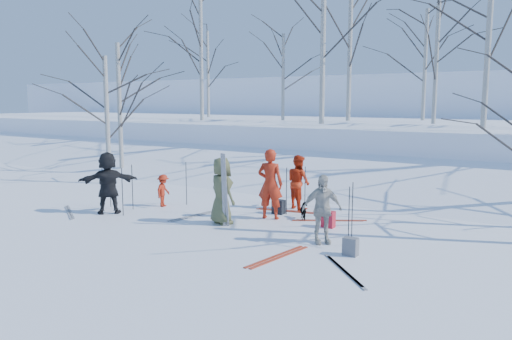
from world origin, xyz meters
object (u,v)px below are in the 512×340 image
Objects in this scene: skier_redor_behind at (298,182)px; backpack_grey at (351,247)px; skier_red_seated at (163,191)px; skier_olive_center at (222,191)px; backpack_dark at (279,207)px; backpack_red at (328,219)px; skier_red_north at (270,184)px; skier_grey_west at (108,183)px; skier_cream_east at (322,209)px; dog at (305,211)px.

backpack_grey is at bearing 159.41° from skier_redor_behind.
skier_olive_center is at bearing -120.10° from skier_red_seated.
skier_olive_center is 2.05m from backpack_dark.
backpack_dark is at bearing -87.83° from skier_red_seated.
backpack_dark reaches higher than backpack_grey.
backpack_red is (5.29, 0.46, -0.28)m from skier_red_seated.
skier_red_seated is at bearing -162.28° from backpack_dark.
backpack_dark is (-0.14, -0.91, -0.61)m from skier_redor_behind.
skier_red_seated is at bearing -7.72° from skier_red_north.
skier_olive_center reaches higher than backpack_red.
skier_redor_behind is 1.64× the size of skier_red_seated.
skier_redor_behind is 4.25× the size of backpack_grey.
backpack_red reaches higher than backpack_dark.
skier_redor_behind is 5.51m from skier_grey_west.
skier_red_north reaches higher than backpack_dark.
skier_red_north is at bearing -80.55° from backpack_dark.
skier_cream_east is 1.20m from backpack_grey.
skier_olive_center is 1.41m from skier_red_north.
backpack_dark is (-3.25, 2.51, 0.01)m from backpack_grey.
skier_red_north is 1.95× the size of skier_red_seated.
backpack_dark is (3.44, 1.10, -0.29)m from skier_red_seated.
skier_red_north is 1.20m from dog.
skier_grey_west is at bearing 10.55° from skier_red_north.
skier_red_north is at bearing 179.96° from backpack_red.
skier_olive_center reaches higher than dog.
skier_redor_behind is 3.66m from skier_cream_east.
backpack_grey is (6.69, -1.42, -0.30)m from skier_red_seated.
dog is 1.39× the size of backpack_grey.
dog is at bearing 153.21° from backpack_red.
skier_cream_east is 1.58m from backpack_red.
skier_red_seated is at bearing 127.33° from skier_cream_east.
backpack_grey is (2.32, -2.35, -0.03)m from dog.
skier_grey_west is at bearing 67.23° from skier_redor_behind.
backpack_dark is at bearing 108.38° from skier_redor_behind.
skier_redor_behind reaches higher than backpack_red.
dog is (-1.41, 1.85, -0.56)m from skier_cream_east.
skier_olive_center is 2.91m from skier_red_seated.
skier_red_seated is 2.46× the size of backpack_dark.
skier_grey_west reaches higher than backpack_red.
skier_cream_east is at bearing -162.88° from skier_olive_center.
skier_red_north is 3.75m from backpack_grey.
backpack_dark is (4.07, 2.65, -0.69)m from skier_grey_west.
skier_grey_west is at bearing 142.00° from skier_cream_east.
backpack_red is at bearing 165.16° from skier_redor_behind.
skier_red_north reaches higher than skier_redor_behind.
skier_olive_center is 1.11× the size of skier_cream_east.
backpack_dark is at bearing 164.88° from skier_grey_west.
skier_red_north is at bearing 149.15° from backpack_grey.
skier_grey_west is (-3.43, -0.82, 0.02)m from skier_olive_center.
skier_olive_center is 4.60× the size of backpack_grey.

